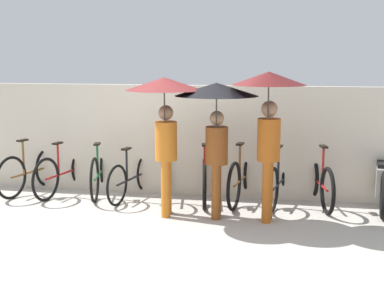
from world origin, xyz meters
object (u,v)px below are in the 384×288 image
Objects in this scene: parked_bicycle_5 at (204,179)px; parked_bicycle_3 at (132,177)px; parked_bicycle_7 at (280,180)px; pedestrian_trailing at (269,105)px; motorcycle at (384,182)px; parked_bicycle_2 at (100,172)px; pedestrian_center at (217,108)px; pedestrian_leading at (165,105)px; parked_bicycle_1 at (66,172)px; parked_bicycle_0 at (31,171)px; parked_bicycle_4 at (168,178)px; parked_bicycle_6 at (242,178)px; parked_bicycle_8 at (319,182)px.

parked_bicycle_3 is at bearing 81.41° from parked_bicycle_5.
pedestrian_trailing is (-0.16, -1.07, 1.29)m from parked_bicycle_7.
parked_bicycle_2 is at bearing 97.69° from motorcycle.
motorcycle is (1.73, 1.10, -1.26)m from pedestrian_trailing.
pedestrian_trailing reaches higher than parked_bicycle_5.
pedestrian_center reaches higher than motorcycle.
parked_bicycle_3 is 0.82× the size of pedestrian_leading.
motorcycle is at bearing -78.23° from parked_bicycle_3.
parked_bicycle_1 is 0.85× the size of pedestrian_trailing.
parked_bicycle_0 is at bearing 82.79° from parked_bicycle_2.
pedestrian_trailing is 2.41m from motorcycle.
parked_bicycle_4 is at bearing 99.33° from motorcycle.
parked_bicycle_5 is at bearing -79.45° from parked_bicycle_3.
parked_bicycle_4 is at bearing 80.36° from parked_bicycle_5.
parked_bicycle_3 is at bearing 82.17° from parked_bicycle_4.
parked_bicycle_2 is 2.41m from parked_bicycle_6.
parked_bicycle_2 is at bearing 76.13° from parked_bicycle_4.
pedestrian_center is (1.52, -0.94, 1.25)m from parked_bicycle_3.
parked_bicycle_1 is 1.08× the size of parked_bicycle_8.
pedestrian_trailing reaches higher than parked_bicycle_4.
parked_bicycle_0 is 0.82× the size of motorcycle.
parked_bicycle_8 is at bearing -150.28° from pedestrian_center.
parked_bicycle_4 is at bearing 80.08° from parked_bicycle_8.
motorcycle is at bearing -80.55° from parked_bicycle_6.
parked_bicycle_1 and parked_bicycle_5 have the same top height.
parked_bicycle_0 is 0.91× the size of parked_bicycle_6.
pedestrian_center is at bearing -170.76° from parked_bicycle_5.
parked_bicycle_4 is (1.80, -0.06, -0.02)m from parked_bicycle_1.
pedestrian_trailing is at bearing -142.66° from parked_bicycle_5.
parked_bicycle_4 reaches higher than parked_bicycle_5.
parked_bicycle_4 is at bearing -84.87° from pedestrian_leading.
motorcycle is at bearing -76.38° from parked_bicycle_0.
parked_bicycle_3 is 1.04× the size of parked_bicycle_4.
parked_bicycle_6 reaches higher than motorcycle.
parked_bicycle_0 is at bearing 106.32° from parked_bicycle_1.
parked_bicycle_8 is (0.60, -0.03, 0.01)m from parked_bicycle_7.
parked_bicycle_7 is 1.85m from pedestrian_center.
parked_bicycle_8 is at bearing -97.52° from parked_bicycle_5.
parked_bicycle_3 is 0.85× the size of pedestrian_center.
pedestrian_leading is (-0.40, -0.99, 1.26)m from parked_bicycle_5.
parked_bicycle_6 is at bearing -77.56° from parked_bicycle_3.
parked_bicycle_3 is at bearing -56.78° from pedestrian_leading.
pedestrian_leading is 0.73m from pedestrian_center.
parked_bicycle_1 is at bearing 98.09° from parked_bicycle_6.
parked_bicycle_1 is 4.21m from parked_bicycle_8.
parked_bicycle_2 is 3.29m from pedestrian_trailing.
parked_bicycle_0 is at bearing 101.61° from parked_bicycle_7.
parked_bicycle_6 is 1.70m from pedestrian_trailing.
parked_bicycle_1 is 0.98× the size of parked_bicycle_6.
parked_bicycle_5 is at bearing -76.17° from pedestrian_center.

